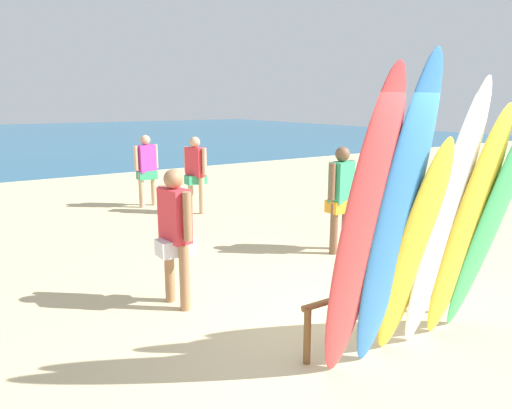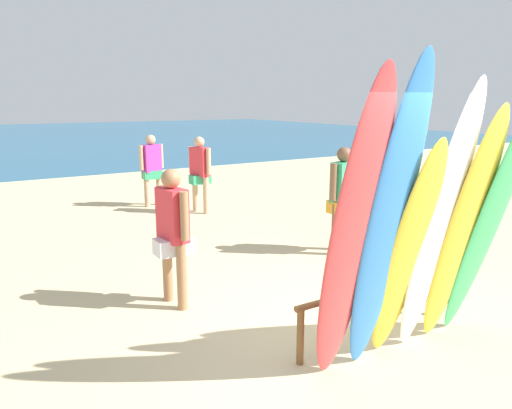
% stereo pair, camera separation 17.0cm
% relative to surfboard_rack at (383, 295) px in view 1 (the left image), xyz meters
% --- Properties ---
extents(ground, '(60.00, 60.00, 0.00)m').
position_rel_surfboard_rack_xyz_m(ground, '(0.00, 14.00, -0.45)').
color(ground, '#D3BC8C').
extents(ocean_water, '(60.00, 40.00, 0.02)m').
position_rel_surfboard_rack_xyz_m(ocean_water, '(0.00, 33.00, -0.44)').
color(ocean_water, '#235B7F').
rests_on(ocean_water, ground).
extents(surfboard_rack, '(2.12, 0.07, 0.60)m').
position_rel_surfboard_rack_xyz_m(surfboard_rack, '(0.00, 0.00, 0.00)').
color(surfboard_rack, brown).
rests_on(surfboard_rack, ground).
extents(surfboard_red_0, '(0.54, 0.66, 2.74)m').
position_rel_surfboard_rack_xyz_m(surfboard_red_0, '(-0.87, -0.50, 0.91)').
color(surfboard_red_0, '#D13D42').
rests_on(surfboard_red_0, ground).
extents(surfboard_blue_1, '(0.55, 0.68, 2.84)m').
position_rel_surfboard_rack_xyz_m(surfboard_blue_1, '(-0.50, -0.53, 0.97)').
color(surfboard_blue_1, '#337AD1').
rests_on(surfboard_blue_1, ground).
extents(surfboard_yellow_2, '(0.49, 0.65, 2.16)m').
position_rel_surfboard_rack_xyz_m(surfboard_yellow_2, '(-0.17, -0.47, 0.63)').
color(surfboard_yellow_2, yellow).
rests_on(surfboard_yellow_2, ground).
extents(surfboard_white_3, '(0.53, 0.69, 2.66)m').
position_rel_surfboard_rack_xyz_m(surfboard_white_3, '(0.17, -0.53, 0.87)').
color(surfboard_white_3, white).
rests_on(surfboard_white_3, ground).
extents(surfboard_yellow_4, '(0.53, 0.68, 2.43)m').
position_rel_surfboard_rack_xyz_m(surfboard_yellow_4, '(0.52, -0.54, 0.76)').
color(surfboard_yellow_4, yellow).
rests_on(surfboard_yellow_4, ground).
extents(surfboard_green_5, '(0.61, 0.82, 2.64)m').
position_rel_surfboard_rack_xyz_m(surfboard_green_5, '(0.88, -0.59, 0.87)').
color(surfboard_green_5, '#38B266').
rests_on(surfboard_green_5, ground).
extents(beachgoer_strolling, '(0.64, 0.33, 1.73)m').
position_rel_surfboard_rack_xyz_m(beachgoer_strolling, '(1.62, 2.39, 0.54)').
color(beachgoer_strolling, brown).
rests_on(beachgoer_strolling, ground).
extents(beachgoer_midbeach, '(0.62, 0.31, 1.67)m').
position_rel_surfboard_rack_xyz_m(beachgoer_midbeach, '(0.21, 7.41, 0.51)').
color(beachgoer_midbeach, tan).
rests_on(beachgoer_midbeach, ground).
extents(beachgoer_by_water, '(0.43, 0.63, 1.67)m').
position_rel_surfboard_rack_xyz_m(beachgoer_by_water, '(-1.49, 1.88, 0.51)').
color(beachgoer_by_water, '#9E704C').
rests_on(beachgoer_by_water, ground).
extents(beachgoer_photographing, '(0.44, 0.61, 1.68)m').
position_rel_surfboard_rack_xyz_m(beachgoer_photographing, '(0.87, 6.18, 0.52)').
color(beachgoer_photographing, tan).
rests_on(beachgoer_photographing, ground).
extents(beach_chair_red, '(0.59, 0.79, 0.80)m').
position_rel_surfboard_rack_xyz_m(beach_chair_red, '(2.69, 1.27, -0.03)').
color(beach_chair_red, '#B7B7BC').
rests_on(beach_chair_red, ground).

